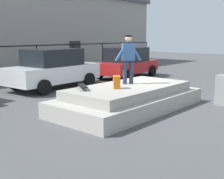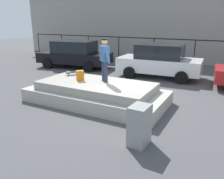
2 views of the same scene
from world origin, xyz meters
TOP-DOWN VIEW (x-y plane):
  - ground_plane at (0.00, 0.00)m, footprint 60.00×60.00m
  - concrete_ledge at (-0.89, -0.35)m, footprint 5.29×2.55m
  - skateboarder at (-0.64, -0.10)m, footprint 0.78×0.63m
  - skateboard at (-2.36, 0.30)m, footprint 0.62×0.76m
  - backpack at (-1.58, -0.39)m, footprint 0.34×0.34m
  - car_black_sedan_near at (-5.75, 4.77)m, footprint 4.97×2.69m
  - car_white_sedan_mid at (0.01, 4.73)m, footprint 4.51×2.34m
  - utility_box at (1.74, -2.52)m, footprint 0.47×0.62m
  - fence_row at (0.00, 7.81)m, footprint 24.06×0.06m
  - warehouse_building at (0.00, 13.37)m, footprint 29.75×7.79m

SIDE VIEW (x-z plane):
  - ground_plane at x=0.00m, z-range 0.00..0.00m
  - concrete_ledge at x=-0.89m, z-range -0.03..0.75m
  - utility_box at x=1.74m, z-range 0.00..1.04m
  - car_black_sedan_near at x=-5.75m, z-range 0.01..1.76m
  - skateboard at x=-2.36m, z-range 0.83..0.95m
  - car_white_sedan_mid at x=0.01m, z-range 0.01..1.80m
  - backpack at x=-1.58m, z-range 0.79..1.18m
  - fence_row at x=0.00m, z-range 0.41..2.30m
  - skateboarder at x=-0.64m, z-range 0.90..2.52m
  - warehouse_building at x=0.00m, z-range 0.01..5.49m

